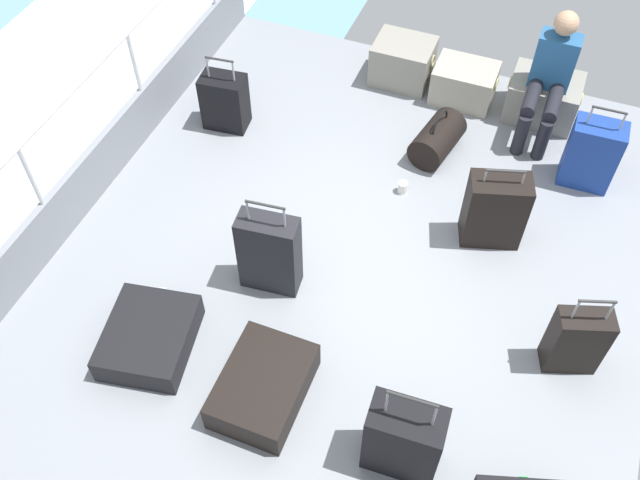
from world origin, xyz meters
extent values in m
cube|color=gray|center=(0.00, 0.00, -0.03)|extent=(4.40, 5.20, 0.06)
cube|color=gray|center=(-2.17, 0.00, 0.23)|extent=(0.06, 5.20, 0.45)
cylinder|color=silver|center=(-2.17, -0.69, 0.50)|extent=(0.04, 0.04, 1.00)
cylinder|color=silver|center=(-2.17, 0.69, 0.50)|extent=(0.04, 0.04, 1.00)
cylinder|color=silver|center=(-2.17, 0.00, 1.00)|extent=(0.04, 4.16, 0.04)
cube|color=gray|center=(-0.30, 2.20, 0.20)|extent=(0.54, 0.45, 0.41)
torus|color=tan|center=(-0.58, 2.20, 0.28)|extent=(0.02, 0.12, 0.12)
torus|color=tan|center=(-0.02, 2.20, 0.28)|extent=(0.02, 0.12, 0.12)
cube|color=#9E9989|center=(0.31, 2.13, 0.17)|extent=(0.55, 0.42, 0.35)
torus|color=tan|center=(0.02, 2.13, 0.24)|extent=(0.02, 0.12, 0.12)
torus|color=tan|center=(0.59, 2.13, 0.24)|extent=(0.02, 0.12, 0.12)
cube|color=gray|center=(1.02, 2.16, 0.20)|extent=(0.60, 0.48, 0.39)
torus|color=tan|center=(0.70, 2.16, 0.27)|extent=(0.02, 0.12, 0.12)
torus|color=tan|center=(1.33, 2.16, 0.27)|extent=(0.02, 0.12, 0.12)
cube|color=#26598C|center=(1.02, 2.11, 0.63)|extent=(0.34, 0.20, 0.48)
sphere|color=tan|center=(1.02, 2.11, 0.99)|extent=(0.20, 0.20, 0.20)
cylinder|color=black|center=(1.11, 1.81, 0.43)|extent=(0.12, 0.40, 0.12)
cylinder|color=black|center=(1.11, 1.61, 0.20)|extent=(0.11, 0.11, 0.39)
cylinder|color=black|center=(0.93, 1.81, 0.43)|extent=(0.12, 0.40, 0.12)
cylinder|color=black|center=(0.93, 1.61, 0.20)|extent=(0.11, 0.11, 0.39)
cube|color=green|center=(1.52, -1.32, 0.19)|extent=(0.05, 0.02, 0.08)
cube|color=black|center=(-0.16, -1.30, 0.12)|extent=(0.52, 0.71, 0.24)
cube|color=silver|center=(-0.16, -0.94, 0.14)|extent=(0.05, 0.01, 0.08)
cube|color=black|center=(-1.04, -1.24, 0.11)|extent=(0.68, 0.76, 0.21)
cube|color=silver|center=(-1.10, -0.91, 0.17)|extent=(0.05, 0.02, 0.08)
cube|color=black|center=(1.65, -0.32, 0.28)|extent=(0.39, 0.29, 0.55)
cylinder|color=#A5A8AD|center=(1.56, -0.35, 0.64)|extent=(0.02, 0.02, 0.18)
cylinder|color=#A5A8AD|center=(1.75, -0.29, 0.64)|extent=(0.02, 0.02, 0.18)
cylinder|color=#2D2D2D|center=(1.65, -0.32, 0.73)|extent=(0.22, 0.09, 0.02)
cube|color=white|center=(1.62, -0.23, 0.42)|extent=(0.05, 0.02, 0.08)
cube|color=black|center=(-0.48, -0.43, 0.34)|extent=(0.45, 0.25, 0.68)
cylinder|color=#A5A8AD|center=(-0.61, -0.45, 0.76)|extent=(0.02, 0.02, 0.17)
cylinder|color=#A5A8AD|center=(-0.36, -0.42, 0.76)|extent=(0.02, 0.02, 0.17)
cylinder|color=#2D2D2D|center=(-0.48, -0.43, 0.85)|extent=(0.28, 0.05, 0.02)
cube|color=white|center=(-0.50, -0.33, 0.53)|extent=(0.05, 0.01, 0.08)
cube|color=black|center=(0.80, -1.39, 0.30)|extent=(0.46, 0.28, 0.60)
cylinder|color=#A5A8AD|center=(0.67, -1.40, 0.71)|extent=(0.02, 0.02, 0.22)
cylinder|color=#A5A8AD|center=(0.94, -1.38, 0.71)|extent=(0.02, 0.02, 0.22)
cylinder|color=#2D2D2D|center=(0.80, -1.39, 0.82)|extent=(0.29, 0.03, 0.02)
cube|color=silver|center=(0.80, -1.26, 0.43)|extent=(0.05, 0.01, 0.08)
cube|color=navy|center=(1.50, 1.46, 0.30)|extent=(0.41, 0.27, 0.60)
cylinder|color=#A5A8AD|center=(1.38, 1.46, 0.68)|extent=(0.02, 0.02, 0.16)
cylinder|color=#A5A8AD|center=(1.62, 1.47, 0.68)|extent=(0.02, 0.02, 0.16)
cylinder|color=#2D2D2D|center=(1.50, 1.46, 0.76)|extent=(0.26, 0.03, 0.02)
cube|color=silver|center=(1.50, 1.60, 0.48)|extent=(0.05, 0.01, 0.08)
cube|color=black|center=(0.91, 0.58, 0.31)|extent=(0.50, 0.37, 0.62)
cylinder|color=#A5A8AD|center=(0.78, 0.54, 0.67)|extent=(0.02, 0.02, 0.11)
cylinder|color=#A5A8AD|center=(1.04, 0.62, 0.67)|extent=(0.02, 0.02, 0.11)
cylinder|color=#2D2D2D|center=(0.91, 0.58, 0.73)|extent=(0.28, 0.10, 0.02)
cube|color=white|center=(0.87, 0.70, 0.50)|extent=(0.05, 0.02, 0.08)
cube|color=black|center=(-1.56, 1.02, 0.25)|extent=(0.41, 0.29, 0.51)
cylinder|color=#A5A8AD|center=(-1.68, 1.00, 0.60)|extent=(0.02, 0.02, 0.19)
cylinder|color=#A5A8AD|center=(-1.45, 1.03, 0.60)|extent=(0.02, 0.02, 0.19)
cylinder|color=#2D2D2D|center=(-1.56, 1.02, 0.70)|extent=(0.25, 0.05, 0.02)
cube|color=green|center=(-1.58, 1.14, 0.37)|extent=(0.05, 0.01, 0.08)
cylinder|color=black|center=(0.27, 1.34, 0.15)|extent=(0.40, 0.57, 0.31)
torus|color=black|center=(0.27, 1.34, 0.32)|extent=(0.07, 0.26, 0.26)
cylinder|color=white|center=(0.15, 0.79, 0.05)|extent=(0.08, 0.08, 0.10)
camera|label=1|loc=(0.96, -3.14, 4.25)|focal=39.43mm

